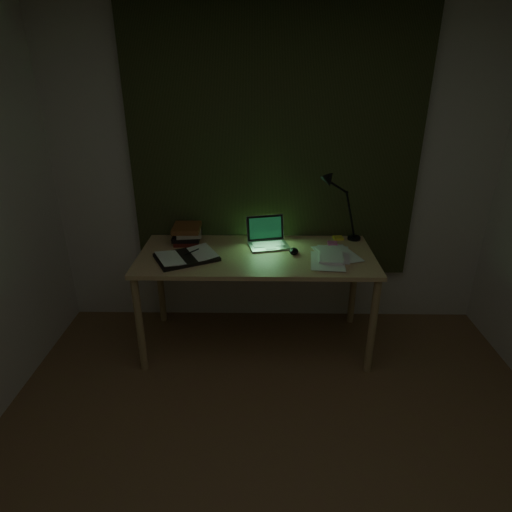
{
  "coord_description": "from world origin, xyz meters",
  "views": [
    {
      "loc": [
        -0.09,
        -1.33,
        2.04
      ],
      "look_at": [
        -0.13,
        1.42,
        0.82
      ],
      "focal_mm": 30.0,
      "sensor_mm": 36.0,
      "label": 1
    }
  ],
  "objects": [
    {
      "name": "laptop",
      "position": [
        -0.04,
        1.68,
        0.89
      ],
      "size": [
        0.36,
        0.39,
        0.21
      ],
      "primitive_type": null,
      "rotation": [
        0.0,
        0.0,
        0.23
      ],
      "color": "#A9A9AE",
      "rests_on": "desk"
    },
    {
      "name": "wall_back",
      "position": [
        0.0,
        2.0,
        1.25
      ],
      "size": [
        3.5,
        0.0,
        2.5
      ],
      "primitive_type": "cube",
      "color": "silver",
      "rests_on": "ground"
    },
    {
      "name": "curtain",
      "position": [
        0.0,
        1.96,
        1.45
      ],
      "size": [
        2.2,
        0.06,
        2.0
      ],
      "primitive_type": "cube",
      "color": "#293118",
      "rests_on": "wall_back"
    },
    {
      "name": "desk",
      "position": [
        -0.13,
        1.54,
        0.39
      ],
      "size": [
        1.72,
        0.75,
        0.78
      ],
      "primitive_type": null,
      "color": "tan",
      "rests_on": "floor"
    },
    {
      "name": "book_stack",
      "position": [
        -0.67,
        1.78,
        0.85
      ],
      "size": [
        0.23,
        0.26,
        0.13
      ],
      "primitive_type": null,
      "rotation": [
        0.0,
        0.0,
        0.07
      ],
      "color": "white",
      "rests_on": "desk"
    },
    {
      "name": "sticky_pink",
      "position": [
        0.45,
        1.74,
        0.79
      ],
      "size": [
        0.08,
        0.08,
        0.02
      ],
      "primitive_type": "cube",
      "rotation": [
        0.0,
        0.0,
        -0.05
      ],
      "color": "#E85AA1",
      "rests_on": "desk"
    },
    {
      "name": "sticky_yellow",
      "position": [
        0.52,
        1.85,
        0.79
      ],
      "size": [
        0.08,
        0.08,
        0.02
      ],
      "primitive_type": "cube",
      "rotation": [
        0.0,
        0.0,
        0.12
      ],
      "color": "yellow",
      "rests_on": "desk"
    },
    {
      "name": "mouse",
      "position": [
        0.14,
        1.55,
        0.8
      ],
      "size": [
        0.07,
        0.11,
        0.04
      ],
      "primitive_type": "ellipsoid",
      "rotation": [
        0.0,
        0.0,
        -0.07
      ],
      "color": "black",
      "rests_on": "desk"
    },
    {
      "name": "open_textbook",
      "position": [
        -0.63,
        1.45,
        0.8
      ],
      "size": [
        0.5,
        0.45,
        0.04
      ],
      "primitive_type": null,
      "rotation": [
        0.0,
        0.0,
        0.47
      ],
      "color": "white",
      "rests_on": "desk"
    },
    {
      "name": "loose_papers",
      "position": [
        0.35,
        1.49,
        0.8
      ],
      "size": [
        0.45,
        0.47,
        0.02
      ],
      "primitive_type": null,
      "rotation": [
        0.0,
        0.0,
        0.21
      ],
      "color": "silver",
      "rests_on": "desk"
    },
    {
      "name": "desk_lamp",
      "position": [
        0.64,
        1.84,
        1.06
      ],
      "size": [
        0.4,
        0.34,
        0.55
      ],
      "primitive_type": null,
      "rotation": [
        0.0,
        0.0,
        0.14
      ],
      "color": "black",
      "rests_on": "desk"
    }
  ]
}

